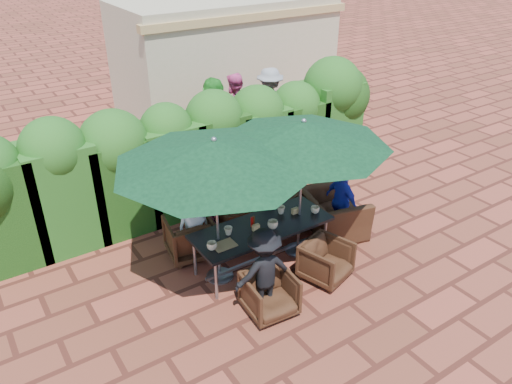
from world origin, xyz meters
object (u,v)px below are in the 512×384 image
umbrella_right (303,134)px  chair_far_right (276,205)px  chair_end_right (334,208)px  dining_table (262,230)px  chair_far_left (190,235)px  chair_far_mid (237,217)px  chair_near_right (326,259)px  umbrella_left (214,153)px  chair_near_left (270,292)px

umbrella_right → chair_far_right: (0.20, 0.95, -1.81)m
chair_end_right → dining_table: bearing=108.2°
chair_far_left → chair_end_right: (2.54, -0.79, 0.11)m
chair_far_left → chair_end_right: chair_end_right is taller
umbrella_right → chair_far_right: bearing=78.2°
umbrella_right → chair_far_mid: bearing=121.6°
dining_table → chair_end_right: bearing=3.6°
chair_near_right → umbrella_right: bearing=67.4°
umbrella_left → chair_far_left: size_ratio=3.81×
dining_table → umbrella_right: size_ratio=0.84×
chair_far_left → chair_near_left: size_ratio=1.10×
chair_far_left → chair_near_right: size_ratio=1.10×
umbrella_right → chair_far_left: umbrella_right is taller
chair_far_left → chair_end_right: bearing=172.6°
chair_far_mid → chair_near_right: 1.92m
chair_far_right → chair_near_right: bearing=65.1°
chair_far_mid → chair_near_right: chair_far_mid is taller
umbrella_left → chair_near_left: 2.17m
umbrella_right → chair_far_mid: umbrella_right is taller
dining_table → chair_far_left: (-0.88, 0.90, -0.28)m
chair_far_left → chair_near_left: (0.32, -1.93, -0.04)m
umbrella_right → chair_end_right: bearing=9.1°
chair_near_left → chair_end_right: bearing=32.1°
umbrella_right → chair_near_right: umbrella_right is taller
umbrella_left → chair_far_right: (1.70, 0.82, -1.81)m
dining_table → umbrella_left: bearing=174.1°
umbrella_left → chair_near_right: umbrella_left is taller
umbrella_right → chair_far_mid: size_ratio=3.55×
umbrella_right → chair_near_left: (-1.30, -0.99, -1.86)m
umbrella_left → chair_far_mid: bearing=45.0°
chair_far_mid → chair_near_right: size_ratio=1.10×
chair_far_left → chair_far_mid: (0.99, 0.07, -0.00)m
dining_table → chair_far_mid: bearing=83.3°
umbrella_right → chair_near_right: 2.03m
umbrella_right → chair_far_mid: (-0.62, 1.01, -1.82)m
umbrella_left → chair_near_right: (1.43, -0.95, -1.86)m
dining_table → chair_near_right: dining_table is taller
umbrella_right → chair_near_left: umbrella_right is taller
chair_far_right → chair_near_left: 2.45m
chair_near_right → chair_far_left: bearing=113.8°
chair_far_mid → chair_near_left: 2.11m
dining_table → chair_far_right: size_ratio=2.88×
chair_near_left → chair_near_right: same height
chair_far_mid → chair_end_right: 1.77m
umbrella_left → chair_near_left: size_ratio=4.19×
chair_far_left → umbrella_right: bearing=159.7°
chair_near_right → chair_end_right: 1.41m
chair_far_left → chair_far_right: 1.81m
chair_far_right → chair_far_left: bearing=-15.8°
dining_table → chair_far_mid: 1.01m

